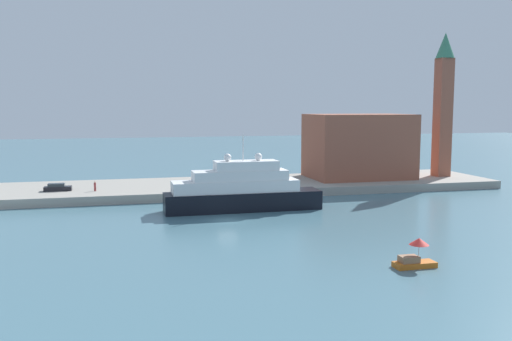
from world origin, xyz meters
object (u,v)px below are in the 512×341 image
harbor_building (359,146)px  person_figure (95,187)px  large_yacht (241,191)px  mooring_bollard (214,189)px  bell_tower (443,99)px  parked_car (57,188)px  small_motorboat (415,256)px

harbor_building → person_figure: harbor_building is taller
large_yacht → mooring_bollard: 10.80m
harbor_building → person_figure: 49.69m
large_yacht → bell_tower: (44.76, 18.51, 13.73)m
harbor_building → parked_car: harbor_building is taller
large_yacht → small_motorboat: size_ratio=5.69×
bell_tower → person_figure: 67.64m
large_yacht → bell_tower: 50.35m
harbor_building → parked_car: 55.49m
parked_car → small_motorboat: bearing=-53.0°
parked_car → person_figure: 6.26m
small_motorboat → harbor_building: (18.08, 52.77, 6.47)m
parked_car → person_figure: person_figure is taller
large_yacht → harbor_building: harbor_building is taller
small_motorboat → bell_tower: bearing=55.5°
small_motorboat → harbor_building: 56.16m
small_motorboat → harbor_building: size_ratio=0.21×
harbor_building → bell_tower: 19.26m
small_motorboat → person_figure: bearing=123.3°
large_yacht → bell_tower: bearing=22.5°
parked_car → mooring_bollard: bearing=-13.9°
harbor_building → mooring_bollard: (-30.13, -9.89, -5.80)m
small_motorboat → mooring_bollard: (-12.05, 42.89, 0.67)m
large_yacht → bell_tower: bell_tower is taller
large_yacht → mooring_bollard: large_yacht is taller
large_yacht → harbor_building: (27.88, 20.38, 4.65)m
person_figure → mooring_bollard: (18.95, -4.38, -0.41)m
large_yacht → person_figure: size_ratio=14.27×
small_motorboat → harbor_building: bearing=71.1°
small_motorboat → parked_car: (-37.01, 49.05, 0.86)m
person_figure → parked_car: bearing=163.5°
parked_car → mooring_bollard: parked_car is taller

